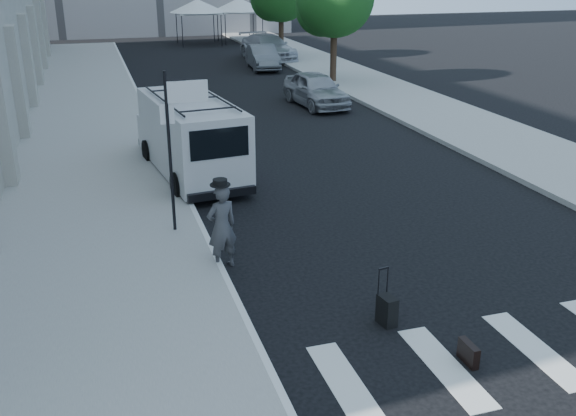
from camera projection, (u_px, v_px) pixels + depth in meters
ground at (336, 283)px, 12.19m from camera, size 120.00×120.00×0.00m
sidewalk_left at (88, 115)px, 25.25m from camera, size 4.50×48.00×0.15m
sidewalk_right at (359, 81)px, 32.48m from camera, size 4.00×56.00×0.15m
sign_pole at (179, 118)px, 13.44m from camera, size 1.03×0.07×3.50m
tree_near at (332, 0)px, 30.80m from camera, size 3.80×3.83×6.03m
tent_left at (198, 6)px, 46.19m from camera, size 4.00×4.00×3.20m
tent_right at (239, 5)px, 47.52m from camera, size 4.00×4.00×3.20m
businessman at (222, 227)px, 12.55m from camera, size 0.72×0.58×1.73m
briefcase at (468, 353)px, 9.73m from camera, size 0.12×0.44×0.34m
suitcase at (387, 310)px, 10.74m from camera, size 0.28×0.39×0.99m
cargo_van at (190, 136)px, 18.08m from camera, size 2.51×5.87×2.16m
parked_car_a at (316, 89)px, 26.91m from camera, size 1.97×4.27×1.42m
parked_car_b at (263, 57)px, 36.22m from camera, size 1.74×4.14×1.33m
parked_car_c at (268, 47)px, 39.54m from camera, size 2.85×5.53×1.53m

